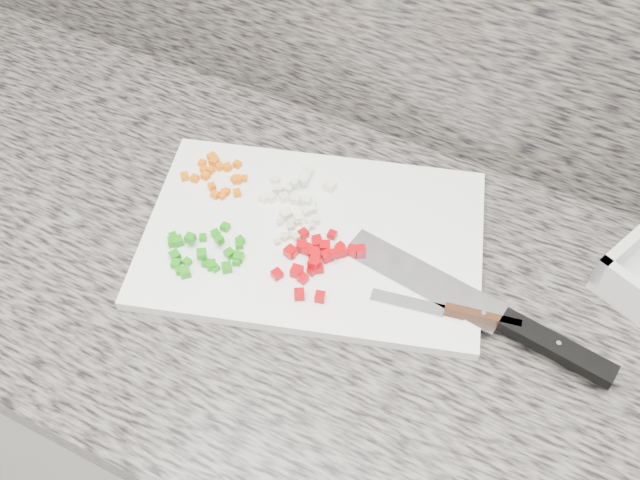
{
  "coord_description": "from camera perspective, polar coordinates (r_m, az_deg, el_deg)",
  "views": [
    {
      "loc": [
        0.21,
        0.96,
        1.65
      ],
      "look_at": [
        -0.04,
        1.47,
        0.93
      ],
      "focal_mm": 40.0,
      "sensor_mm": 36.0,
      "label": 1
    }
  ],
  "objects": [
    {
      "name": "cabinet",
      "position": [
        1.33,
        0.95,
        -15.33
      ],
      "size": [
        3.92,
        0.62,
        0.86
      ],
      "primitive_type": "cube",
      "color": "beige",
      "rests_on": "ground"
    },
    {
      "name": "countertop",
      "position": [
        0.94,
        1.31,
        -4.41
      ],
      "size": [
        3.96,
        0.64,
        0.04
      ],
      "primitive_type": "cube",
      "color": "#615D55",
      "rests_on": "cabinet"
    },
    {
      "name": "cutting_board",
      "position": [
        0.96,
        -0.54,
        0.23
      ],
      "size": [
        0.52,
        0.42,
        0.01
      ],
      "primitive_type": "cube",
      "rotation": [
        0.0,
        0.0,
        0.3
      ],
      "color": "white",
      "rests_on": "countertop"
    },
    {
      "name": "carrot_pile",
      "position": [
        1.03,
        -8.21,
        5.22
      ],
      "size": [
        0.1,
        0.08,
        0.01
      ],
      "color": "orange",
      "rests_on": "cutting_board"
    },
    {
      "name": "onion_pile",
      "position": [
        0.99,
        -1.71,
        3.6
      ],
      "size": [
        0.1,
        0.11,
        0.02
      ],
      "color": "silver",
      "rests_on": "cutting_board"
    },
    {
      "name": "green_pepper_pile",
      "position": [
        0.94,
        -9.31,
        -0.94
      ],
      "size": [
        0.11,
        0.1,
        0.02
      ],
      "color": "#188D0C",
      "rests_on": "cutting_board"
    },
    {
      "name": "red_pepper_pile",
      "position": [
        0.92,
        -0.39,
        -1.4
      ],
      "size": [
        0.1,
        0.12,
        0.02
      ],
      "color": "#BA0209",
      "rests_on": "cutting_board"
    },
    {
      "name": "garlic_pile",
      "position": [
        0.95,
        -2.13,
        0.76
      ],
      "size": [
        0.05,
        0.06,
        0.01
      ],
      "color": "beige",
      "rests_on": "cutting_board"
    },
    {
      "name": "chef_knife",
      "position": [
        0.89,
        14.83,
        -6.42
      ],
      "size": [
        0.36,
        0.09,
        0.02
      ],
      "rotation": [
        0.0,
        0.0,
        -0.15
      ],
      "color": "#B8B9BE",
      "rests_on": "cutting_board"
    },
    {
      "name": "paring_knife",
      "position": [
        0.89,
        11.37,
        -5.82
      ],
      "size": [
        0.18,
        0.05,
        0.02
      ],
      "rotation": [
        0.0,
        0.0,
        0.18
      ],
      "color": "#B8B9BE",
      "rests_on": "cutting_board"
    }
  ]
}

